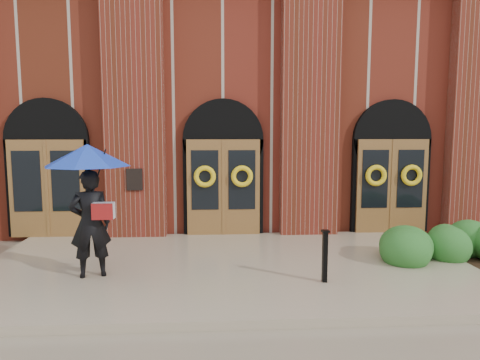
{
  "coord_description": "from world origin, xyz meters",
  "views": [
    {
      "loc": [
        -0.2,
        -8.37,
        2.87
      ],
      "look_at": [
        0.34,
        1.0,
        1.79
      ],
      "focal_mm": 32.0,
      "sensor_mm": 36.0,
      "label": 1
    }
  ],
  "objects": [
    {
      "name": "ground",
      "position": [
        0.0,
        0.0,
        0.0
      ],
      "size": [
        90.0,
        90.0,
        0.0
      ],
      "primitive_type": "plane",
      "color": "gray",
      "rests_on": "ground"
    },
    {
      "name": "landing",
      "position": [
        0.0,
        0.15,
        0.07
      ],
      "size": [
        10.0,
        5.3,
        0.15
      ],
      "primitive_type": "cube",
      "color": "gray",
      "rests_on": "ground"
    },
    {
      "name": "church_building",
      "position": [
        0.0,
        8.78,
        3.5
      ],
      "size": [
        16.2,
        12.53,
        7.0
      ],
      "color": "maroon",
      "rests_on": "ground"
    },
    {
      "name": "man_with_umbrella",
      "position": [
        -2.53,
        -0.44,
        1.89
      ],
      "size": [
        1.94,
        1.94,
        2.48
      ],
      "rotation": [
        0.0,
        0.0,
        3.43
      ],
      "color": "black",
      "rests_on": "landing"
    },
    {
      "name": "metal_post",
      "position": [
        1.75,
        -1.0,
        0.65
      ],
      "size": [
        0.14,
        0.14,
        0.96
      ],
      "rotation": [
        0.0,
        0.0,
        0.09
      ],
      "color": "black",
      "rests_on": "landing"
    },
    {
      "name": "hedge_wall_right",
      "position": [
        5.2,
        0.5,
        0.4
      ],
      "size": [
        3.14,
        1.26,
        0.81
      ],
      "primitive_type": "ellipsoid",
      "color": "#245A1F",
      "rests_on": "ground"
    }
  ]
}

